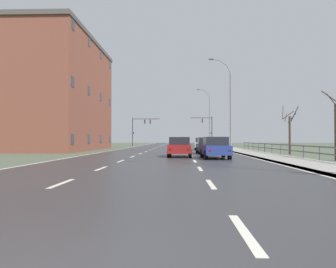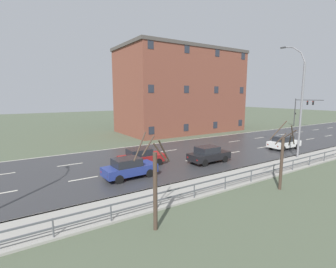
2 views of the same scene
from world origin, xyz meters
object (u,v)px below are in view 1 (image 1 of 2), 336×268
object	(u,v)px
car_mid_centre	(206,145)
brick_building	(51,95)
street_lamp_distant	(209,118)
traffic_signal_left	(140,126)
car_far_left	(202,144)
car_distant	(180,147)
street_lamp_midground	(229,106)
car_near_left	(215,148)
traffic_signal_right	(208,127)

from	to	relation	value
car_mid_centre	brick_building	distance (m)	22.66
car_mid_centre	brick_building	size ratio (longest dim) A/B	0.20
car_mid_centre	street_lamp_distant	bearing A→B (deg)	83.49
traffic_signal_left	car_far_left	bearing A→B (deg)	-64.73
traffic_signal_left	car_distant	world-z (taller)	traffic_signal_left
street_lamp_distant	car_far_left	world-z (taller)	street_lamp_distant
street_lamp_midground	car_mid_centre	world-z (taller)	street_lamp_midground
car_near_left	brick_building	bearing A→B (deg)	133.55
car_far_left	street_lamp_distant	bearing A→B (deg)	85.42
street_lamp_distant	car_near_left	world-z (taller)	street_lamp_distant
street_lamp_midground	car_near_left	bearing A→B (deg)	-101.74
traffic_signal_left	brick_building	bearing A→B (deg)	-109.97
car_far_left	car_near_left	world-z (taller)	same
street_lamp_midground	car_near_left	world-z (taller)	street_lamp_midground
street_lamp_midground	car_far_left	size ratio (longest dim) A/B	2.69
street_lamp_midground	traffic_signal_right	xyz separation A→B (m)	(-0.28, 26.62, -1.62)
street_lamp_midground	traffic_signal_left	size ratio (longest dim) A/B	1.98
car_mid_centre	car_far_left	xyz separation A→B (m)	(0.32, 11.52, 0.00)
car_far_left	car_distant	xyz separation A→B (m)	(-2.88, -17.30, 0.00)
street_lamp_distant	brick_building	world-z (taller)	brick_building
car_far_left	brick_building	distance (m)	20.43
traffic_signal_left	street_lamp_midground	bearing A→B (deg)	-61.50
car_mid_centre	car_far_left	bearing A→B (deg)	87.30
car_far_left	brick_building	xyz separation A→B (m)	(-19.42, -1.06, 6.27)
street_lamp_midground	car_near_left	distance (m)	17.77
street_lamp_midground	car_mid_centre	xyz separation A→B (m)	(-3.48, -8.67, -4.67)
traffic_signal_right	car_mid_centre	distance (m)	35.57
street_lamp_distant	traffic_signal_left	world-z (taller)	street_lamp_distant
street_lamp_distant	traffic_signal_left	xyz separation A→B (m)	(-13.92, -2.59, -1.75)
street_lamp_midground	traffic_signal_right	world-z (taller)	street_lamp_midground
traffic_signal_right	car_far_left	xyz separation A→B (m)	(-2.88, -23.78, -3.05)
car_near_left	traffic_signal_right	bearing A→B (deg)	83.55
street_lamp_distant	traffic_signal_left	bearing A→B (deg)	-169.45
traffic_signal_left	car_far_left	xyz separation A→B (m)	(10.75, -22.78, -3.14)
car_distant	brick_building	xyz separation A→B (m)	(-16.54, 16.24, 6.27)
traffic_signal_right	traffic_signal_left	bearing A→B (deg)	-175.83
car_far_left	car_near_left	distance (m)	19.64
traffic_signal_left	brick_building	distance (m)	25.55
car_mid_centre	car_distant	bearing A→B (deg)	-115.02
street_lamp_distant	car_mid_centre	distance (m)	37.38
traffic_signal_left	car_near_left	bearing A→B (deg)	-76.19
street_lamp_distant	car_far_left	distance (m)	26.03
traffic_signal_right	car_distant	distance (m)	41.59
car_distant	traffic_signal_right	bearing A→B (deg)	82.80
traffic_signal_left	car_far_left	size ratio (longest dim) A/B	1.36
street_lamp_midground	brick_building	size ratio (longest dim) A/B	0.53
traffic_signal_left	car_distant	xyz separation A→B (m)	(7.87, -40.08, -3.14)
car_distant	street_lamp_distant	bearing A→B (deg)	82.72
street_lamp_midground	car_mid_centre	bearing A→B (deg)	-111.85
traffic_signal_left	car_mid_centre	world-z (taller)	traffic_signal_left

